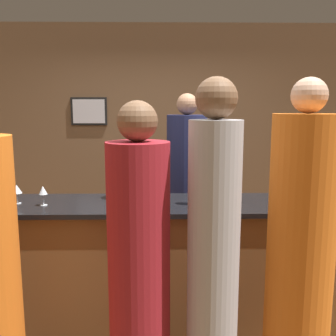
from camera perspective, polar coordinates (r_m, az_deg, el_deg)
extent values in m
plane|color=brown|center=(3.29, -2.42, -23.90)|extent=(14.00, 14.00, 0.00)
cube|color=brown|center=(4.72, -1.97, 4.38)|extent=(8.00, 0.06, 2.80)
cube|color=black|center=(4.74, -11.95, 8.45)|extent=(0.44, 0.02, 0.34)
cube|color=silver|center=(4.73, -11.98, 8.45)|extent=(0.39, 0.00, 0.29)
cube|color=brown|center=(3.03, -2.49, -15.58)|extent=(2.78, 0.57, 1.05)
cube|color=black|center=(2.85, -2.56, -5.65)|extent=(2.84, 0.63, 0.04)
cylinder|color=#1E234C|center=(3.69, 2.82, -5.45)|extent=(0.39, 0.39, 1.73)
sphere|color=#A37556|center=(3.57, 2.94, 9.70)|extent=(0.20, 0.20, 0.20)
cylinder|color=orange|center=(2.37, 19.37, -14.06)|extent=(0.38, 0.38, 1.76)
sphere|color=tan|center=(2.18, 20.75, 10.32)|extent=(0.20, 0.20, 0.20)
cylinder|color=#B2B2B7|center=(2.21, 6.85, -15.70)|extent=(0.29, 0.29, 1.73)
sphere|color=brown|center=(2.01, 7.39, 10.52)|extent=(0.23, 0.23, 0.23)
cylinder|color=maroon|center=(2.28, -4.39, -16.60)|extent=(0.36, 0.36, 1.61)
sphere|color=brown|center=(2.05, -4.70, 7.14)|extent=(0.22, 0.22, 0.22)
cylinder|color=black|center=(2.92, 9.92, -2.89)|extent=(0.08, 0.08, 0.21)
cylinder|color=black|center=(2.89, 10.00, 0.02)|extent=(0.03, 0.03, 0.09)
cylinder|color=#19381E|center=(2.77, 4.03, -3.25)|extent=(0.08, 0.08, 0.23)
cylinder|color=#19381E|center=(2.74, 4.06, -0.14)|extent=(0.03, 0.03, 0.07)
cylinder|color=silver|center=(2.98, -7.27, -2.73)|extent=(0.15, 0.15, 0.20)
cylinder|color=silver|center=(2.82, -7.60, -5.47)|extent=(0.05, 0.05, 0.00)
cylinder|color=silver|center=(2.81, -7.62, -4.56)|extent=(0.01, 0.01, 0.09)
cone|color=silver|center=(2.79, -7.66, -2.89)|extent=(0.08, 0.08, 0.08)
cylinder|color=silver|center=(2.91, -18.40, -5.39)|extent=(0.05, 0.05, 0.00)
cylinder|color=silver|center=(2.90, -18.45, -4.58)|extent=(0.01, 0.01, 0.08)
cone|color=silver|center=(2.88, -18.52, -3.20)|extent=(0.06, 0.06, 0.06)
cylinder|color=silver|center=(3.03, -21.94, -5.01)|extent=(0.05, 0.05, 0.00)
cylinder|color=silver|center=(3.02, -21.99, -4.28)|extent=(0.01, 0.01, 0.08)
cone|color=silver|center=(3.01, -22.06, -2.99)|extent=(0.08, 0.08, 0.06)
cylinder|color=silver|center=(2.98, 18.89, -5.10)|extent=(0.05, 0.05, 0.00)
cylinder|color=silver|center=(2.96, 18.95, -4.10)|extent=(0.01, 0.01, 0.10)
cone|color=silver|center=(2.95, 19.03, -2.45)|extent=(0.08, 0.08, 0.07)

